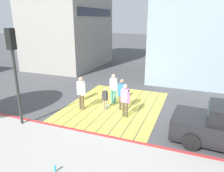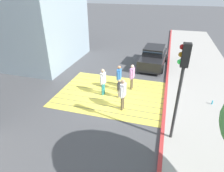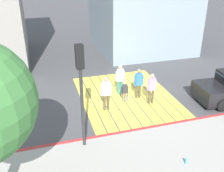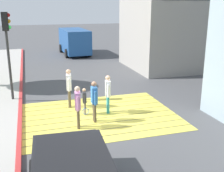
{
  "view_description": "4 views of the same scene",
  "coord_description": "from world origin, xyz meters",
  "px_view_note": "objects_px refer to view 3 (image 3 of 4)",
  "views": [
    {
      "loc": [
        -10.16,
        -3.84,
        4.56
      ],
      "look_at": [
        -0.39,
        0.0,
        1.28
      ],
      "focal_mm": 34.28,
      "sensor_mm": 36.0,
      "label": 1
    },
    {
      "loc": [
        -2.92,
        9.89,
        5.98
      ],
      "look_at": [
        -0.27,
        0.73,
        0.94
      ],
      "focal_mm": 30.91,
      "sensor_mm": 36.0,
      "label": 2
    },
    {
      "loc": [
        -12.06,
        4.45,
        6.79
      ],
      "look_at": [
        -0.65,
        1.02,
        1.07
      ],
      "focal_mm": 42.32,
      "sensor_mm": 36.0,
      "label": 3
    },
    {
      "loc": [
        -2.72,
        -10.75,
        4.53
      ],
      "look_at": [
        0.75,
        0.68,
        1.07
      ],
      "focal_mm": 44.89,
      "sensor_mm": 36.0,
      "label": 4
    }
  ],
  "objects_px": {
    "traffic_light_corner": "(81,77)",
    "pedestrian_adult_trailing": "(139,82)",
    "pedestrian_adult_lead": "(152,87)",
    "pedestrian_child_with_racket": "(125,91)",
    "water_bottle": "(186,161)",
    "pedestrian_teen_behind": "(106,91)",
    "pedestrian_adult_side": "(120,78)"
  },
  "relations": [
    {
      "from": "pedestrian_teen_behind",
      "to": "pedestrian_child_with_racket",
      "type": "bearing_deg",
      "value": -67.28
    },
    {
      "from": "traffic_light_corner",
      "to": "water_bottle",
      "type": "height_order",
      "value": "traffic_light_corner"
    },
    {
      "from": "traffic_light_corner",
      "to": "pedestrian_adult_lead",
      "type": "xyz_separation_m",
      "value": [
        2.49,
        -4.01,
        -2.07
      ]
    },
    {
      "from": "pedestrian_adult_trailing",
      "to": "pedestrian_teen_behind",
      "type": "bearing_deg",
      "value": 109.6
    },
    {
      "from": "water_bottle",
      "to": "pedestrian_child_with_racket",
      "type": "xyz_separation_m",
      "value": [
        5.15,
        0.55,
        0.43
      ]
    },
    {
      "from": "water_bottle",
      "to": "pedestrian_adult_lead",
      "type": "distance_m",
      "value": 4.76
    },
    {
      "from": "pedestrian_adult_lead",
      "to": "pedestrian_child_with_racket",
      "type": "height_order",
      "value": "pedestrian_adult_lead"
    },
    {
      "from": "pedestrian_teen_behind",
      "to": "traffic_light_corner",
      "type": "bearing_deg",
      "value": 147.29
    },
    {
      "from": "pedestrian_adult_trailing",
      "to": "pedestrian_child_with_racket",
      "type": "distance_m",
      "value": 0.93
    },
    {
      "from": "traffic_light_corner",
      "to": "pedestrian_teen_behind",
      "type": "bearing_deg",
      "value": -32.71
    },
    {
      "from": "water_bottle",
      "to": "pedestrian_adult_lead",
      "type": "bearing_deg",
      "value": -8.71
    },
    {
      "from": "water_bottle",
      "to": "pedestrian_teen_behind",
      "type": "bearing_deg",
      "value": 19.79
    },
    {
      "from": "pedestrian_teen_behind",
      "to": "pedestrian_child_with_racket",
      "type": "xyz_separation_m",
      "value": [
        0.48,
        -1.13,
        -0.38
      ]
    },
    {
      "from": "pedestrian_teen_behind",
      "to": "pedestrian_child_with_racket",
      "type": "height_order",
      "value": "pedestrian_teen_behind"
    },
    {
      "from": "traffic_light_corner",
      "to": "pedestrian_child_with_racket",
      "type": "distance_m",
      "value": 4.71
    },
    {
      "from": "pedestrian_child_with_racket",
      "to": "water_bottle",
      "type": "bearing_deg",
      "value": -173.92
    },
    {
      "from": "pedestrian_adult_lead",
      "to": "pedestrian_child_with_racket",
      "type": "relative_size",
      "value": 1.41
    },
    {
      "from": "water_bottle",
      "to": "pedestrian_adult_lead",
      "type": "xyz_separation_m",
      "value": [
        4.65,
        -0.71,
        0.74
      ]
    },
    {
      "from": "pedestrian_child_with_racket",
      "to": "traffic_light_corner",
      "type": "bearing_deg",
      "value": 137.41
    },
    {
      "from": "pedestrian_adult_trailing",
      "to": "pedestrian_adult_side",
      "type": "distance_m",
      "value": 1.09
    },
    {
      "from": "traffic_light_corner",
      "to": "pedestrian_teen_behind",
      "type": "relative_size",
      "value": 2.37
    },
    {
      "from": "pedestrian_adult_trailing",
      "to": "pedestrian_child_with_racket",
      "type": "xyz_separation_m",
      "value": [
        -0.23,
        0.84,
        -0.32
      ]
    },
    {
      "from": "pedestrian_adult_lead",
      "to": "pedestrian_adult_trailing",
      "type": "height_order",
      "value": "pedestrian_adult_trailing"
    },
    {
      "from": "pedestrian_adult_side",
      "to": "pedestrian_teen_behind",
      "type": "height_order",
      "value": "pedestrian_teen_behind"
    },
    {
      "from": "water_bottle",
      "to": "pedestrian_child_with_racket",
      "type": "height_order",
      "value": "pedestrian_child_with_racket"
    },
    {
      "from": "traffic_light_corner",
      "to": "water_bottle",
      "type": "distance_m",
      "value": 4.84
    },
    {
      "from": "pedestrian_adult_trailing",
      "to": "pedestrian_adult_lead",
      "type": "bearing_deg",
      "value": -150.07
    },
    {
      "from": "pedestrian_adult_lead",
      "to": "pedestrian_child_with_racket",
      "type": "distance_m",
      "value": 1.39
    },
    {
      "from": "traffic_light_corner",
      "to": "pedestrian_teen_behind",
      "type": "distance_m",
      "value": 3.6
    },
    {
      "from": "traffic_light_corner",
      "to": "pedestrian_adult_trailing",
      "type": "height_order",
      "value": "traffic_light_corner"
    },
    {
      "from": "water_bottle",
      "to": "pedestrian_adult_trailing",
      "type": "bearing_deg",
      "value": -3.1
    },
    {
      "from": "water_bottle",
      "to": "pedestrian_adult_trailing",
      "type": "relative_size",
      "value": 0.13
    }
  ]
}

